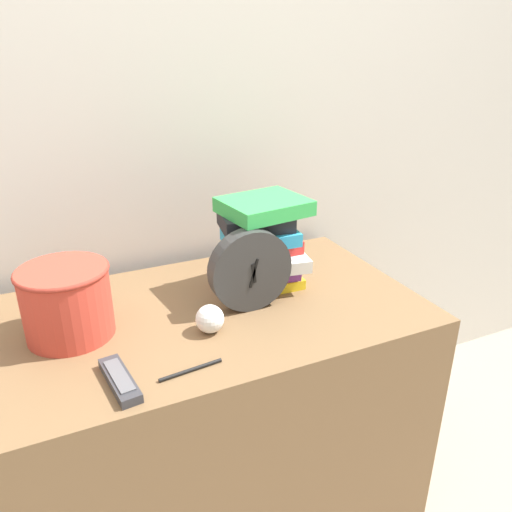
% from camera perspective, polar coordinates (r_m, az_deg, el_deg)
% --- Properties ---
extents(wall_back, '(6.00, 0.04, 2.40)m').
position_cam_1_polar(wall_back, '(1.49, -12.67, 17.45)').
color(wall_back, beige).
rests_on(wall_back, ground_plane).
extents(desk, '(1.15, 0.63, 0.71)m').
position_cam_1_polar(desk, '(1.49, -6.12, -18.28)').
color(desk, brown).
rests_on(desk, ground_plane).
extents(desk_clock, '(0.21, 0.05, 0.21)m').
position_cam_1_polar(desk_clock, '(1.24, -0.64, -1.63)').
color(desk_clock, '#333333').
rests_on(desk_clock, desk).
extents(book_stack, '(0.25, 0.21, 0.25)m').
position_cam_1_polar(book_stack, '(1.35, 0.60, 1.48)').
color(book_stack, yellow).
rests_on(book_stack, desk).
extents(basket, '(0.21, 0.21, 0.17)m').
position_cam_1_polar(basket, '(1.22, -20.83, -4.72)').
color(basket, '#C63D2D').
rests_on(basket, desk).
extents(tv_remote, '(0.06, 0.16, 0.02)m').
position_cam_1_polar(tv_remote, '(1.06, -15.31, -13.49)').
color(tv_remote, '#333338').
rests_on(tv_remote, desk).
extents(crumpled_paper_ball, '(0.07, 0.07, 0.07)m').
position_cam_1_polar(crumpled_paper_ball, '(1.18, -5.37, -7.18)').
color(crumpled_paper_ball, white).
rests_on(crumpled_paper_ball, desk).
extents(pen, '(0.14, 0.02, 0.01)m').
position_cam_1_polar(pen, '(1.07, -7.45, -12.79)').
color(pen, black).
rests_on(pen, desk).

